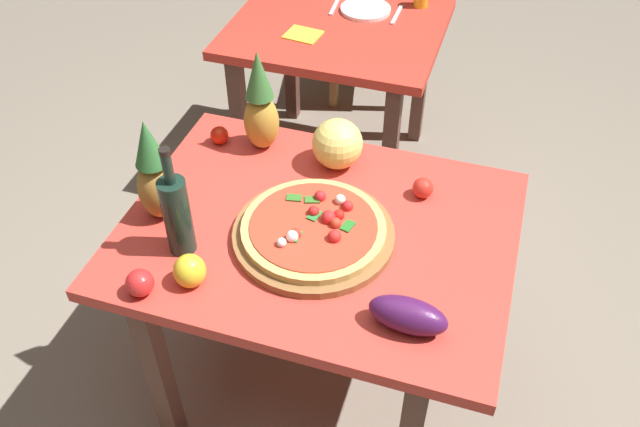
% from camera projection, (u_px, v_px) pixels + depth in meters
% --- Properties ---
extents(ground_plane, '(10.00, 10.00, 0.00)m').
position_uv_depth(ground_plane, '(319.00, 375.00, 2.43)').
color(ground_plane, gray).
extents(display_table, '(1.12, 0.86, 0.75)m').
position_uv_depth(display_table, '(318.00, 251.00, 1.99)').
color(display_table, '#543329').
rests_on(display_table, ground_plane).
extents(background_table, '(0.89, 0.77, 0.75)m').
position_uv_depth(background_table, '(336.00, 50.00, 2.91)').
color(background_table, '#543329').
rests_on(background_table, ground_plane).
extents(dining_chair, '(0.48, 0.48, 0.85)m').
position_uv_depth(dining_chair, '(368.00, 19.00, 3.44)').
color(dining_chair, brown).
rests_on(dining_chair, ground_plane).
extents(pizza_board, '(0.46, 0.46, 0.02)m').
position_uv_depth(pizza_board, '(315.00, 235.00, 1.88)').
color(pizza_board, brown).
rests_on(pizza_board, display_table).
extents(pizza, '(0.41, 0.41, 0.06)m').
position_uv_depth(pizza, '(315.00, 227.00, 1.86)').
color(pizza, tan).
rests_on(pizza, pizza_board).
extents(wine_bottle, '(0.08, 0.08, 0.35)m').
position_uv_depth(wine_bottle, '(177.00, 214.00, 1.77)').
color(wine_bottle, '#172D24').
rests_on(wine_bottle, display_table).
extents(pineapple_left, '(0.11, 0.11, 0.33)m').
position_uv_depth(pineapple_left, '(154.00, 175.00, 1.86)').
color(pineapple_left, '#AD8236').
rests_on(pineapple_left, display_table).
extents(pineapple_right, '(0.11, 0.11, 0.35)m').
position_uv_depth(pineapple_right, '(260.00, 106.00, 2.10)').
color(pineapple_right, '#B78C32').
rests_on(pineapple_right, display_table).
extents(melon, '(0.16, 0.16, 0.16)m').
position_uv_depth(melon, '(337.00, 144.00, 2.08)').
color(melon, '#F1DD6D').
rests_on(melon, display_table).
extents(bell_pepper, '(0.09, 0.09, 0.10)m').
position_uv_depth(bell_pepper, '(190.00, 271.00, 1.74)').
color(bell_pepper, yellow).
rests_on(bell_pepper, display_table).
extents(eggplant, '(0.20, 0.10, 0.09)m').
position_uv_depth(eggplant, '(408.00, 315.00, 1.63)').
color(eggplant, '#49184D').
rests_on(eggplant, display_table).
extents(tomato_at_corner, '(0.06, 0.06, 0.06)m').
position_uv_depth(tomato_at_corner, '(219.00, 135.00, 2.19)').
color(tomato_at_corner, red).
rests_on(tomato_at_corner, display_table).
extents(tomato_beside_pepper, '(0.06, 0.06, 0.06)m').
position_uv_depth(tomato_beside_pepper, '(423.00, 188.00, 2.00)').
color(tomato_beside_pepper, red).
rests_on(tomato_beside_pepper, display_table).
extents(tomato_near_board, '(0.07, 0.07, 0.07)m').
position_uv_depth(tomato_near_board, '(140.00, 283.00, 1.71)').
color(tomato_near_board, red).
rests_on(tomato_near_board, display_table).
extents(dinner_plate, '(0.22, 0.22, 0.02)m').
position_uv_depth(dinner_plate, '(366.00, 9.00, 2.91)').
color(dinner_plate, white).
rests_on(dinner_plate, background_table).
extents(fork_utensil, '(0.03, 0.18, 0.01)m').
position_uv_depth(fork_utensil, '(335.00, 6.00, 2.94)').
color(fork_utensil, silver).
rests_on(fork_utensil, background_table).
extents(knife_utensil, '(0.02, 0.18, 0.01)m').
position_uv_depth(knife_utensil, '(397.00, 15.00, 2.88)').
color(knife_utensil, silver).
rests_on(knife_utensil, background_table).
extents(napkin_folded, '(0.15, 0.14, 0.01)m').
position_uv_depth(napkin_folded, '(303.00, 35.00, 2.75)').
color(napkin_folded, yellow).
rests_on(napkin_folded, background_table).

